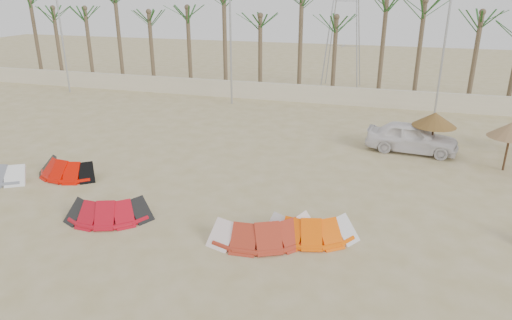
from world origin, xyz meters
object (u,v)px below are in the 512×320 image
(kite_orange, at_px, (312,224))
(parasol_left, at_px, (435,119))
(kite_red_mid, at_px, (113,207))
(kite_red_right, at_px, (268,225))
(kite_grey, at_px, (0,166))
(kite_red_left, at_px, (70,166))
(car, at_px, (412,137))
(parasol_mid, at_px, (511,130))

(kite_orange, bearing_deg, parasol_left, 66.15)
(kite_red_mid, height_order, parasol_left, parasol_left)
(kite_red_mid, xyz_separation_m, kite_red_right, (5.86, 0.27, 0.00))
(parasol_left, bearing_deg, kite_grey, -155.41)
(kite_red_right, bearing_deg, kite_grey, 171.97)
(kite_red_left, bearing_deg, kite_orange, -10.99)
(kite_red_left, bearing_deg, kite_red_mid, -35.86)
(kite_red_left, height_order, kite_red_mid, same)
(kite_grey, height_order, car, car)
(parasol_mid, bearing_deg, kite_grey, -162.04)
(kite_red_left, distance_m, car, 16.79)
(kite_red_left, xyz_separation_m, car, (14.90, 7.72, 0.36))
(kite_grey, xyz_separation_m, car, (17.94, 8.62, 0.35))
(parasol_mid, bearing_deg, kite_red_left, -161.82)
(kite_red_left, height_order, parasol_mid, parasol_mid)
(kite_red_left, height_order, parasol_left, parasol_left)
(parasol_left, xyz_separation_m, parasol_mid, (3.14, -1.51, 0.16))
(kite_red_right, height_order, parasol_mid, parasol_mid)
(kite_red_mid, relative_size, parasol_left, 1.55)
(kite_red_right, xyz_separation_m, kite_orange, (1.44, 0.52, -0.00))
(kite_red_right, bearing_deg, car, 65.04)
(parasol_left, relative_size, car, 0.48)
(parasol_left, distance_m, car, 1.42)
(kite_red_mid, xyz_separation_m, parasol_mid, (14.84, 9.26, 1.54))
(kite_orange, distance_m, parasol_left, 11.00)
(parasol_mid, bearing_deg, kite_orange, -131.70)
(kite_grey, distance_m, kite_red_left, 3.17)
(kite_red_mid, bearing_deg, car, 45.03)
(kite_red_mid, height_order, parasol_mid, parasol_mid)
(kite_red_right, height_order, parasol_left, parasol_left)
(kite_grey, relative_size, parasol_left, 1.76)
(parasol_left, bearing_deg, parasol_mid, -25.71)
(kite_grey, height_order, parasol_mid, parasol_mid)
(parasol_left, relative_size, parasol_mid, 0.95)
(kite_red_left, bearing_deg, parasol_left, 26.03)
(kite_grey, height_order, kite_red_mid, same)
(kite_grey, height_order, parasol_left, parasol_left)
(kite_orange, bearing_deg, kite_red_mid, -173.82)
(kite_red_left, xyz_separation_m, kite_red_right, (10.03, -2.75, 0.00))
(parasol_left, distance_m, parasol_mid, 3.48)
(kite_red_left, xyz_separation_m, parasol_mid, (19.02, 6.25, 1.54))
(kite_red_left, distance_m, kite_red_mid, 5.15)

